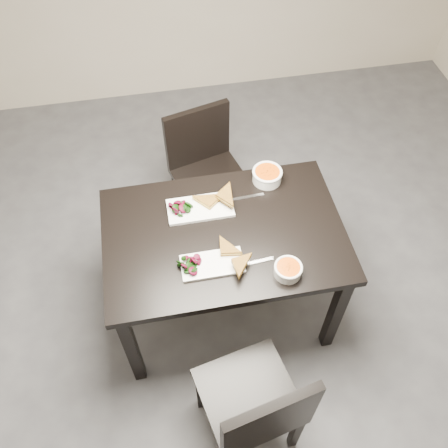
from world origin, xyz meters
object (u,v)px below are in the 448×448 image
table (224,244)px  chair_far (206,166)px  chair_near (256,408)px  plate_near (212,264)px  soup_bowl_near (288,270)px  soup_bowl_far (267,175)px  plate_far (200,208)px

table → chair_far: (0.02, 0.73, -0.17)m
chair_near → plate_near: chair_near is taller
soup_bowl_near → soup_bowl_far: soup_bowl_far is taller
plate_near → soup_bowl_near: bearing=-18.3°
table → plate_near: 0.22m
chair_far → soup_bowl_far: 0.59m
chair_near → plate_near: 0.67m
soup_bowl_near → soup_bowl_far: size_ratio=0.82×
soup_bowl_near → table: bearing=130.5°
chair_near → chair_far: (0.02, 1.51, 0.00)m
soup_bowl_near → plate_far: 0.57m
chair_far → soup_bowl_near: chair_far is taller
soup_bowl_near → soup_bowl_far: 0.60m
chair_far → table: bearing=-106.5°
plate_far → soup_bowl_far: bearing=19.3°
plate_near → chair_near: bearing=-81.8°
table → soup_bowl_near: soup_bowl_near is taller
chair_near → plate_far: 1.00m
table → plate_far: plate_far is taller
table → soup_bowl_near: (0.25, -0.29, 0.13)m
chair_far → plate_far: chair_far is taller
plate_far → plate_near: bearing=-89.5°
chair_far → plate_far: (-0.11, -0.56, 0.27)m
plate_far → table: bearing=-61.5°
chair_far → plate_far: 0.63m
table → chair_near: chair_near is taller
chair_far → plate_near: size_ratio=2.88×
chair_near → table: bearing=78.1°
plate_near → soup_bowl_near: 0.35m
chair_near → soup_bowl_near: (0.25, 0.49, 0.30)m
plate_far → soup_bowl_far: (0.38, 0.13, 0.03)m
chair_far → soup_bowl_near: size_ratio=6.41×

